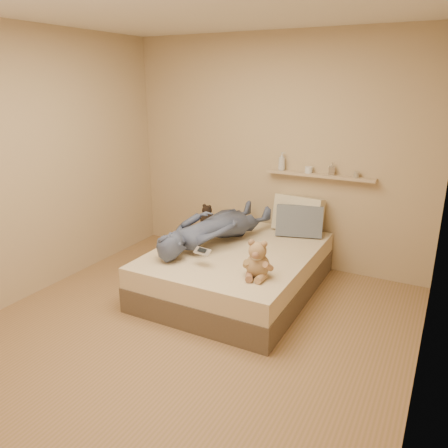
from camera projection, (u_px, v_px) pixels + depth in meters
The scene contains 10 objects.
room at pixel (185, 186), 3.40m from camera, with size 3.80×3.80×3.80m.
bed at pixel (237, 269), 4.51m from camera, with size 1.50×1.90×0.45m.
game_console at pixel (202, 251), 4.00m from camera, with size 0.17×0.09×0.06m.
teddy_bear at pixel (257, 262), 3.76m from camera, with size 0.28×0.28×0.35m.
dark_plush at pixel (207, 217), 5.10m from camera, with size 0.18×0.18×0.27m.
pillow_cream at pixel (298, 214), 4.92m from camera, with size 0.55×0.16×0.40m, color beige.
pillow_grey at pixel (299, 221), 4.78m from camera, with size 0.50×0.14×0.34m, color slate.
person at pixel (214, 227), 4.56m from camera, with size 0.55×1.51×0.36m, color #46516E.
wall_shelf at pixel (319, 175), 4.76m from camera, with size 1.20×0.12×0.03m, color tan.
shelf_bottles at pixel (303, 166), 4.82m from camera, with size 0.91×0.08×0.20m.
Camera 1 is at (1.83, -2.79, 2.07)m, focal length 35.00 mm.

